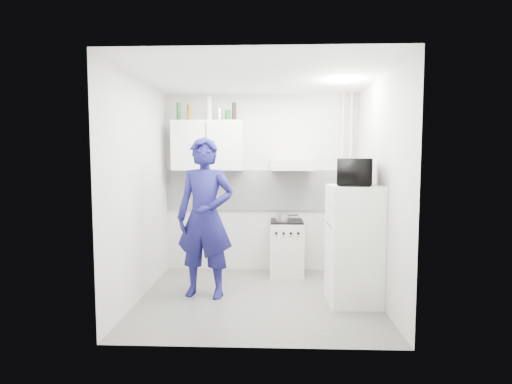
{
  "coord_description": "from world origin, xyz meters",
  "views": [
    {
      "loc": [
        0.15,
        -4.63,
        1.66
      ],
      "look_at": [
        -0.03,
        0.3,
        1.25
      ],
      "focal_mm": 28.0,
      "sensor_mm": 36.0,
      "label": 1
    }
  ],
  "objects": [
    {
      "name": "bottle_e",
      "position": [
        -0.37,
        1.07,
        2.33
      ],
      "size": [
        0.06,
        0.06,
        0.25
      ],
      "primitive_type": "cylinder",
      "color": "black",
      "rests_on": "upper_cabinet"
    },
    {
      "name": "bottle_b",
      "position": [
        -1.02,
        1.07,
        2.32
      ],
      "size": [
        0.06,
        0.06,
        0.23
      ],
      "primitive_type": "cylinder",
      "color": "brown",
      "rests_on": "upper_cabinet"
    },
    {
      "name": "ceiling_spot_fixture",
      "position": [
        1.0,
        0.2,
        2.57
      ],
      "size": [
        0.1,
        0.1,
        0.02
      ],
      "primitive_type": "cylinder",
      "color": "white",
      "rests_on": "ceiling"
    },
    {
      "name": "ceiling",
      "position": [
        0.0,
        0.0,
        2.6
      ],
      "size": [
        2.8,
        2.8,
        0.0
      ],
      "primitive_type": "plane",
      "color": "white",
      "rests_on": "wall_back"
    },
    {
      "name": "fridge",
      "position": [
        1.1,
        -0.1,
        0.68
      ],
      "size": [
        0.59,
        0.59,
        1.36
      ],
      "primitive_type": "cube",
      "rotation": [
        0.0,
        0.0,
        0.05
      ],
      "color": "white",
      "rests_on": "floor"
    },
    {
      "name": "stove",
      "position": [
        0.38,
        1.0,
        0.38
      ],
      "size": [
        0.48,
        0.48,
        0.76
      ],
      "primitive_type": "cube",
      "color": "beige",
      "rests_on": "floor"
    },
    {
      "name": "floor",
      "position": [
        0.0,
        0.0,
        0.0
      ],
      "size": [
        2.8,
        2.8,
        0.0
      ],
      "primitive_type": "plane",
      "color": "#606059",
      "rests_on": "ground"
    },
    {
      "name": "saucepan",
      "position": [
        0.31,
        0.95,
        0.84
      ],
      "size": [
        0.18,
        0.18,
        0.1
      ],
      "primitive_type": "cylinder",
      "color": "silver",
      "rests_on": "stove_top"
    },
    {
      "name": "microwave",
      "position": [
        1.1,
        -0.1,
        1.51
      ],
      "size": [
        0.62,
        0.48,
        0.3
      ],
      "primitive_type": "imported",
      "rotation": [
        0.0,
        0.0,
        1.35
      ],
      "color": "black",
      "rests_on": "fridge"
    },
    {
      "name": "upper_cabinet",
      "position": [
        -0.75,
        1.07,
        1.85
      ],
      "size": [
        1.0,
        0.35,
        0.7
      ],
      "primitive_type": "cube",
      "color": "white",
      "rests_on": "wall_back"
    },
    {
      "name": "person",
      "position": [
        -0.64,
        0.08,
        0.96
      ],
      "size": [
        0.76,
        0.56,
        1.92
      ],
      "primitive_type": "imported",
      "rotation": [
        0.0,
        0.0,
        -0.16
      ],
      "color": "#151450",
      "rests_on": "floor"
    },
    {
      "name": "wall_right",
      "position": [
        1.4,
        0.0,
        1.3
      ],
      "size": [
        0.0,
        2.6,
        2.6
      ],
      "primitive_type": "plane",
      "rotation": [
        1.57,
        0.0,
        -1.57
      ],
      "color": "beige",
      "rests_on": "floor"
    },
    {
      "name": "wall_back",
      "position": [
        0.0,
        1.25,
        1.3
      ],
      "size": [
        2.8,
        0.0,
        2.8
      ],
      "primitive_type": "plane",
      "rotation": [
        1.57,
        0.0,
        0.0
      ],
      "color": "beige",
      "rests_on": "floor"
    },
    {
      "name": "backsplash",
      "position": [
        0.0,
        1.24,
        1.2
      ],
      "size": [
        2.74,
        0.03,
        0.6
      ],
      "primitive_type": "cube",
      "color": "white",
      "rests_on": "wall_back"
    },
    {
      "name": "pipe_a",
      "position": [
        1.3,
        1.17,
        1.3
      ],
      "size": [
        0.05,
        0.05,
        2.6
      ],
      "primitive_type": "cylinder",
      "color": "beige",
      "rests_on": "floor"
    },
    {
      "name": "bottle_a",
      "position": [
        -1.17,
        1.07,
        2.33
      ],
      "size": [
        0.06,
        0.06,
        0.26
      ],
      "primitive_type": "cylinder",
      "color": "#144C1E",
      "rests_on": "upper_cabinet"
    },
    {
      "name": "stove_top",
      "position": [
        0.38,
        1.0,
        0.78
      ],
      "size": [
        0.46,
        0.46,
        0.03
      ],
      "primitive_type": "cube",
      "color": "black",
      "rests_on": "stove"
    },
    {
      "name": "wall_left",
      "position": [
        -1.4,
        0.0,
        1.3
      ],
      "size": [
        0.0,
        2.6,
        2.6
      ],
      "primitive_type": "plane",
      "rotation": [
        1.57,
        0.0,
        1.57
      ],
      "color": "beige",
      "rests_on": "floor"
    },
    {
      "name": "canister_b",
      "position": [
        -0.47,
        1.07,
        2.28
      ],
      "size": [
        0.08,
        0.08,
        0.15
      ],
      "primitive_type": "cylinder",
      "color": "#144C1E",
      "rests_on": "upper_cabinet"
    },
    {
      "name": "range_hood",
      "position": [
        0.45,
        1.0,
        1.57
      ],
      "size": [
        0.6,
        0.5,
        0.14
      ],
      "primitive_type": "cube",
      "color": "beige",
      "rests_on": "wall_back"
    },
    {
      "name": "bottle_d",
      "position": [
        -0.73,
        1.07,
        2.37
      ],
      "size": [
        0.08,
        0.08,
        0.34
      ],
      "primitive_type": "cylinder",
      "color": "#B2B7BC",
      "rests_on": "upper_cabinet"
    },
    {
      "name": "pipe_b",
      "position": [
        1.18,
        1.17,
        1.3
      ],
      "size": [
        0.04,
        0.04,
        2.6
      ],
      "primitive_type": "cylinder",
      "color": "beige",
      "rests_on": "floor"
    },
    {
      "name": "canister_a",
      "position": [
        -0.59,
        1.07,
        2.29
      ],
      "size": [
        0.07,
        0.07,
        0.18
      ],
      "primitive_type": "cylinder",
      "color": "silver",
      "rests_on": "upper_cabinet"
    }
  ]
}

